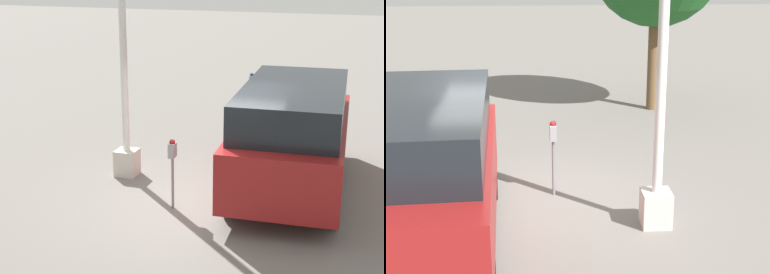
{
  "view_description": "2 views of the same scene",
  "coord_description": "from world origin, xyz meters",
  "views": [
    {
      "loc": [
        -9.63,
        -2.93,
        4.38
      ],
      "look_at": [
        0.35,
        0.37,
        1.17
      ],
      "focal_mm": 55.0,
      "sensor_mm": 36.0,
      "label": 1
    },
    {
      "loc": [
        9.02,
        0.23,
        3.93
      ],
      "look_at": [
        0.08,
        0.9,
        1.15
      ],
      "focal_mm": 55.0,
      "sensor_mm": 36.0,
      "label": 2
    }
  ],
  "objects": [
    {
      "name": "ground_plane",
      "position": [
        0.0,
        0.0,
        0.0
      ],
      "size": [
        80.0,
        80.0,
        0.0
      ],
      "primitive_type": "plane",
      "color": "slate"
    },
    {
      "name": "parking_meter_near",
      "position": [
        -0.33,
        0.51,
        0.97
      ],
      "size": [
        0.2,
        0.12,
        1.31
      ],
      "rotation": [
        0.0,
        0.0,
        0.03
      ],
      "color": "gray",
      "rests_on": "ground"
    },
    {
      "name": "parking_meter_far",
      "position": [
        6.14,
        0.54,
        0.98
      ],
      "size": [
        0.2,
        0.12,
        1.33
      ],
      "rotation": [
        0.0,
        0.0,
        0.03
      ],
      "color": "gray",
      "rests_on": "ground"
    },
    {
      "name": "lamp_post",
      "position": [
        0.97,
        2.01,
        2.01
      ],
      "size": [
        0.44,
        0.44,
        6.37
      ],
      "color": "beige",
      "rests_on": "ground"
    },
    {
      "name": "parked_van",
      "position": [
        1.29,
        -1.37,
        1.14
      ],
      "size": [
        5.03,
        2.25,
        2.1
      ],
      "rotation": [
        0.0,
        0.0,
        0.05
      ],
      "color": "maroon",
      "rests_on": "ground"
    }
  ]
}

